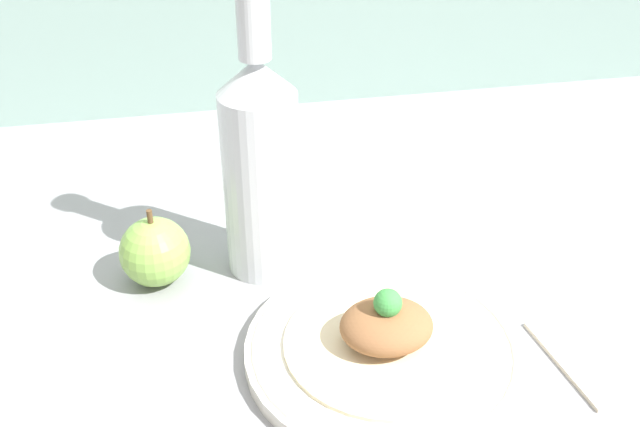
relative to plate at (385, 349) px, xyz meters
The scene contains 6 objects.
ground_plane 5.45cm from the plate, 118.92° to the left, with size 180.00×110.00×4.00cm, color gray.
plate is the anchor object (origin of this frame).
plated_food 2.14cm from the plate, behind, with size 18.30×18.30×6.13cm.
cider_bottle 21.68cm from the plate, 118.57° to the left, with size 7.61×7.61×31.13cm.
apple 25.36cm from the plate, 142.32° to the left, with size 7.16×7.16×8.53cm.
napkin 22.10cm from the plate, ahead, with size 15.36×13.21×0.80cm.
Camera 1 is at (-13.05, -52.09, 47.56)cm, focal length 42.00 mm.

